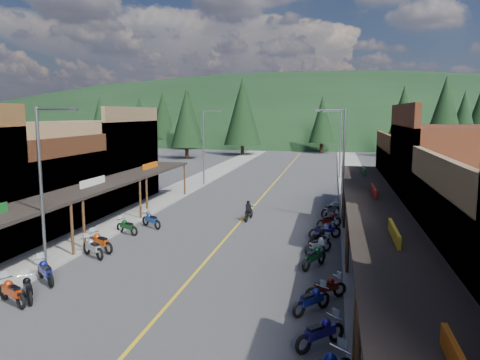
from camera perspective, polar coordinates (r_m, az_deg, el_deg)
The scene contains 42 objects.
ground at distance 27.40m, azimuth -2.67°, elevation -8.17°, with size 220.00×220.00×0.00m, color #38383A.
centerline at distance 46.59m, azimuth 3.33°, elevation -1.34°, with size 0.15×90.00×0.01m, color gold.
sidewalk_west at distance 48.55m, azimuth -6.89°, elevation -0.92°, with size 3.40×94.00×0.15m, color gray.
sidewalk_east at distance 46.18m, azimuth 14.08°, elevation -1.58°, with size 3.40×94.00×0.15m, color gray.
shop_west_2 at distance 34.27m, azimuth -24.86°, elevation -1.27°, with size 10.90×9.00×6.20m.
shop_west_3 at distance 42.20m, azimuth -17.29°, elevation 2.12°, with size 10.90×10.20×8.20m.
shop_east_2 at distance 28.48m, azimuth 26.24°, elevation -1.13°, with size 10.90×9.00×8.20m.
shop_east_3 at distance 37.87m, azimuth 22.45°, elevation -0.30°, with size 10.90×10.20×6.20m.
streetlight_0 at distance 23.87m, azimuth -22.84°, elevation -0.28°, with size 2.16×0.18×8.00m.
streetlight_1 at distance 49.45m, azimuth -4.32°, elevation 4.40°, with size 2.16×0.18×8.00m.
streetlight_2 at distance 33.65m, azimuth 12.26°, elevation 2.46°, with size 2.16×0.18×8.00m.
streetlight_3 at distance 55.59m, azimuth 11.98°, elevation 4.66°, with size 2.16×0.18×8.00m.
ridge_hill at distance 160.81m, azimuth 9.17°, elevation 5.34°, with size 310.00×140.00×60.00m, color black.
pine_0 at distance 99.06m, azimuth -16.65°, elevation 7.14°, with size 5.04×5.04×11.00m.
pine_1 at distance 100.23m, azimuth -6.30°, elevation 7.87°, with size 5.88×5.88×12.50m.
pine_2 at distance 85.10m, azimuth 0.30°, elevation 8.38°, with size 6.72×6.72×14.00m.
pine_3 at distance 91.53m, azimuth 9.99°, elevation 7.30°, with size 5.04×5.04×11.00m.
pine_4 at distance 86.27m, azimuth 19.30°, elevation 7.42°, with size 5.88×5.88×12.50m.
pine_7 at distance 108.53m, azimuth -9.40°, elevation 7.83°, with size 5.88×5.88×12.50m.
pine_8 at distance 71.42m, azimuth -12.12°, elevation 6.62°, with size 4.48×4.48×10.00m.
pine_9 at distance 72.66m, azimuth 25.59°, elevation 6.35°, with size 4.93×4.93×10.80m.
pine_10 at distance 79.36m, azimuth -6.56°, elevation 7.47°, with size 5.38×5.38×11.60m.
pine_11 at distance 64.92m, azimuth 23.68°, elevation 7.05°, with size 5.82×5.82×12.40m.
bike_west_3 at distance 21.49m, azimuth -26.09°, elevation -12.02°, with size 0.69×2.08×1.19m, color #AE2F0C, non-canonical shape.
bike_west_4 at distance 21.71m, azimuth -24.46°, elevation -11.84°, with size 0.64×1.92×1.10m, color black, non-canonical shape.
bike_west_5 at distance 23.42m, azimuth -22.64°, elevation -10.12°, with size 0.71×2.13×1.22m, color navy, non-canonical shape.
bike_west_6 at distance 26.52m, azimuth -17.50°, elevation -7.77°, with size 0.69×2.08×1.19m, color #9A9B9F, non-canonical shape.
bike_west_7 at distance 27.44m, azimuth -16.70°, elevation -7.14°, with size 0.73×2.18×1.24m, color #CA480E, non-canonical shape.
bike_west_8 at distance 30.88m, azimuth -13.62°, elevation -5.45°, with size 0.65×1.94×1.11m, color #0C3C15, non-canonical shape.
bike_west_9 at distance 32.24m, azimuth -10.76°, elevation -4.73°, with size 0.68×2.05×1.17m, color navy, non-canonical shape.
bike_east_3 at distance 16.38m, azimuth 9.77°, elevation -17.72°, with size 0.68×2.05×1.17m, color navy, non-canonical shape.
bike_east_4 at distance 18.87m, azimuth 8.73°, elevation -14.14°, with size 0.67×2.00×1.14m, color navy, non-canonical shape.
bike_east_5 at distance 20.23m, azimuth 10.42°, elevation -12.68°, with size 0.65×1.94×1.11m, color maroon, non-canonical shape.
bike_east_6 at distance 23.98m, azimuth 9.03°, elevation -9.11°, with size 0.73×2.18×1.25m, color #0B381C, non-canonical shape.
bike_east_7 at distance 26.39m, azimuth 9.51°, elevation -7.69°, with size 0.63×1.90×1.09m, color #97979C, non-canonical shape.
bike_east_8 at distance 27.83m, azimuth 9.65°, elevation -6.80°, with size 0.66×1.99×1.14m, color black, non-canonical shape.
bike_east_9 at distance 29.43m, azimuth 10.31°, elevation -5.93°, with size 0.70×2.10×1.20m, color navy, non-canonical shape.
bike_east_10 at distance 32.22m, azimuth 10.81°, elevation -4.78°, with size 0.65×1.96×1.12m, color maroon, non-canonical shape.
bike_east_11 at distance 35.62m, azimuth 10.97°, elevation -3.44°, with size 0.73×2.18×1.24m, color #A6A7AC, non-canonical shape.
rider_on_bike at distance 33.82m, azimuth 1.07°, elevation -3.95°, with size 0.80×2.02×1.51m.
pedestrian_east_a at distance 19.13m, azimuth 17.39°, elevation -12.54°, with size 0.67×0.44×1.83m, color black.
pedestrian_east_b at distance 38.36m, azimuth 13.73°, elevation -2.09°, with size 0.85×0.49×1.75m, color #4D4630.
Camera 1 is at (6.45, -25.49, 7.71)m, focal length 35.00 mm.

